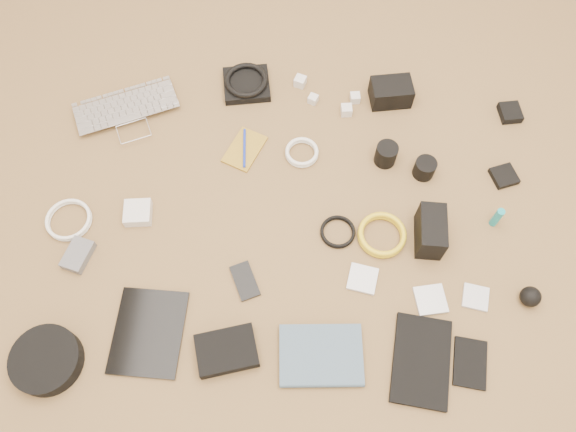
# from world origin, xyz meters

# --- Properties ---
(laptop) EXTENTS (0.39, 0.34, 0.03)m
(laptop) POSITION_xyz_m (-0.52, 0.34, 0.01)
(laptop) COLOR #B6B6BB
(laptop) RESTS_ON ground
(headphone_pouch) EXTENTS (0.17, 0.16, 0.03)m
(headphone_pouch) POSITION_xyz_m (-0.16, 0.50, 0.01)
(headphone_pouch) COLOR black
(headphone_pouch) RESTS_ON ground
(headphones) EXTENTS (0.16, 0.16, 0.02)m
(headphones) POSITION_xyz_m (-0.16, 0.50, 0.04)
(headphones) COLOR black
(headphones) RESTS_ON headphone_pouch
(charger_a) EXTENTS (0.04, 0.04, 0.03)m
(charger_a) POSITION_xyz_m (0.01, 0.52, 0.02)
(charger_a) COLOR silver
(charger_a) RESTS_ON ground
(charger_b) EXTENTS (0.04, 0.04, 0.03)m
(charger_b) POSITION_xyz_m (0.06, 0.45, 0.01)
(charger_b) COLOR silver
(charger_b) RESTS_ON ground
(charger_c) EXTENTS (0.03, 0.03, 0.03)m
(charger_c) POSITION_xyz_m (0.19, 0.46, 0.01)
(charger_c) COLOR silver
(charger_c) RESTS_ON ground
(charger_d) EXTENTS (0.04, 0.04, 0.03)m
(charger_d) POSITION_xyz_m (0.17, 0.41, 0.02)
(charger_d) COLOR silver
(charger_d) RESTS_ON ground
(dslr_camera) EXTENTS (0.14, 0.11, 0.07)m
(dslr_camera) POSITION_xyz_m (0.31, 0.47, 0.04)
(dslr_camera) COLOR black
(dslr_camera) RESTS_ON ground
(lens_pouch) EXTENTS (0.07, 0.08, 0.03)m
(lens_pouch) POSITION_xyz_m (0.69, 0.43, 0.01)
(lens_pouch) COLOR black
(lens_pouch) RESTS_ON ground
(notebook_olive) EXTENTS (0.14, 0.17, 0.01)m
(notebook_olive) POSITION_xyz_m (-0.15, 0.25, 0.00)
(notebook_olive) COLOR olive
(notebook_olive) RESTS_ON ground
(pen_blue) EXTENTS (0.02, 0.14, 0.01)m
(pen_blue) POSITION_xyz_m (-0.15, 0.25, 0.01)
(pen_blue) COLOR #162DB6
(pen_blue) RESTS_ON notebook_olive
(cable_white_a) EXTENTS (0.12, 0.12, 0.01)m
(cable_white_a) POSITION_xyz_m (0.03, 0.24, 0.01)
(cable_white_a) COLOR white
(cable_white_a) RESTS_ON ground
(lens_a) EXTENTS (0.09, 0.09, 0.07)m
(lens_a) POSITION_xyz_m (0.29, 0.24, 0.04)
(lens_a) COLOR black
(lens_a) RESTS_ON ground
(lens_b) EXTENTS (0.07, 0.07, 0.06)m
(lens_b) POSITION_xyz_m (0.40, 0.20, 0.03)
(lens_b) COLOR black
(lens_b) RESTS_ON ground
(card_reader) EXTENTS (0.09, 0.09, 0.02)m
(card_reader) POSITION_xyz_m (0.65, 0.20, 0.01)
(card_reader) COLOR black
(card_reader) RESTS_ON ground
(power_brick) EXTENTS (0.08, 0.08, 0.03)m
(power_brick) POSITION_xyz_m (-0.44, 0.01, 0.02)
(power_brick) COLOR silver
(power_brick) RESTS_ON ground
(cable_white_b) EXTENTS (0.16, 0.16, 0.01)m
(cable_white_b) POSITION_xyz_m (-0.64, -0.02, 0.01)
(cable_white_b) COLOR white
(cable_white_b) RESTS_ON ground
(cable_black) EXTENTS (0.13, 0.13, 0.01)m
(cable_black) POSITION_xyz_m (0.15, -0.02, 0.00)
(cable_black) COLOR black
(cable_black) RESTS_ON ground
(cable_yellow) EXTENTS (0.16, 0.16, 0.02)m
(cable_yellow) POSITION_xyz_m (0.27, -0.02, 0.01)
(cable_yellow) COLOR yellow
(cable_yellow) RESTS_ON ground
(flash) EXTENTS (0.08, 0.14, 0.10)m
(flash) POSITION_xyz_m (0.40, -0.02, 0.05)
(flash) COLOR black
(flash) RESTS_ON ground
(lens_cleaner) EXTENTS (0.03, 0.03, 0.08)m
(lens_cleaner) POSITION_xyz_m (0.60, 0.04, 0.04)
(lens_cleaner) COLOR teal
(lens_cleaner) RESTS_ON ground
(battery_charger) EXTENTS (0.09, 0.11, 0.03)m
(battery_charger) POSITION_xyz_m (-0.59, -0.13, 0.01)
(battery_charger) COLOR #58585D
(battery_charger) RESTS_ON ground
(tablet) EXTENTS (0.19, 0.24, 0.01)m
(tablet) POSITION_xyz_m (-0.35, -0.34, 0.01)
(tablet) COLOR black
(tablet) RESTS_ON ground
(phone) EXTENTS (0.10, 0.12, 0.01)m
(phone) POSITION_xyz_m (-0.11, -0.18, 0.00)
(phone) COLOR black
(phone) RESTS_ON ground
(filter_case_left) EXTENTS (0.09, 0.09, 0.01)m
(filter_case_left) POSITION_xyz_m (0.22, -0.16, 0.01)
(filter_case_left) COLOR silver
(filter_case_left) RESTS_ON ground
(filter_case_mid) EXTENTS (0.10, 0.10, 0.01)m
(filter_case_mid) POSITION_xyz_m (0.40, -0.21, 0.01)
(filter_case_mid) COLOR silver
(filter_case_mid) RESTS_ON ground
(filter_case_right) EXTENTS (0.08, 0.08, 0.01)m
(filter_case_right) POSITION_xyz_m (0.53, -0.19, 0.00)
(filter_case_right) COLOR silver
(filter_case_right) RESTS_ON ground
(air_blower) EXTENTS (0.07, 0.07, 0.06)m
(air_blower) POSITION_xyz_m (0.67, -0.19, 0.03)
(air_blower) COLOR black
(air_blower) RESTS_ON ground
(headphone_case) EXTENTS (0.19, 0.19, 0.05)m
(headphone_case) POSITION_xyz_m (-0.60, -0.43, 0.02)
(headphone_case) COLOR black
(headphone_case) RESTS_ON ground
(drive_case) EXTENTS (0.18, 0.15, 0.04)m
(drive_case) POSITION_xyz_m (-0.14, -0.38, 0.02)
(drive_case) COLOR black
(drive_case) RESTS_ON ground
(paperback) EXTENTS (0.23, 0.17, 0.02)m
(paperback) POSITION_xyz_m (0.11, -0.46, 0.01)
(paperback) COLOR #40576C
(paperback) RESTS_ON ground
(notebook_black_a) EXTENTS (0.17, 0.25, 0.02)m
(notebook_black_a) POSITION_xyz_m (0.37, -0.38, 0.01)
(notebook_black_a) COLOR black
(notebook_black_a) RESTS_ON ground
(notebook_black_b) EXTENTS (0.10, 0.14, 0.01)m
(notebook_black_b) POSITION_xyz_m (0.50, -0.37, 0.01)
(notebook_black_b) COLOR black
(notebook_black_b) RESTS_ON ground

